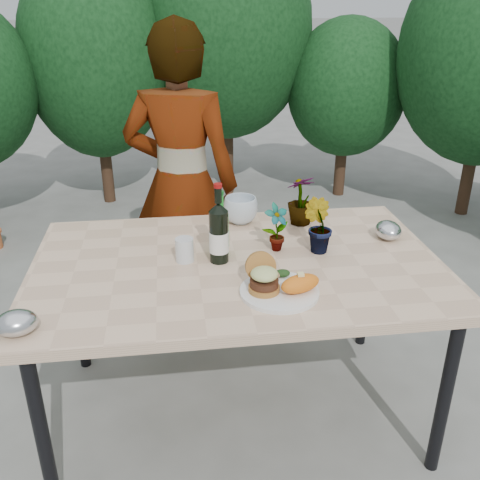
{
  "coord_description": "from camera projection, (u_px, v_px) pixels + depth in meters",
  "views": [
    {
      "loc": [
        -0.24,
        -1.85,
        1.71
      ],
      "look_at": [
        0.0,
        -0.08,
        0.88
      ],
      "focal_mm": 40.0,
      "sensor_mm": 36.0,
      "label": 1
    }
  ],
  "objects": [
    {
      "name": "grilled_veg",
      "position": [
        279.0,
        274.0,
        1.95
      ],
      "size": [
        0.08,
        0.05,
        0.03
      ],
      "color": "olive",
      "rests_on": "dinner_plate"
    },
    {
      "name": "person",
      "position": [
        182.0,
        185.0,
        2.75
      ],
      "size": [
        0.68,
        0.54,
        1.62
      ],
      "primitive_type": "imported",
      "rotation": [
        0.0,
        0.0,
        2.86
      ],
      "color": "#975F4B",
      "rests_on": "ground"
    },
    {
      "name": "sweet_potato",
      "position": [
        300.0,
        284.0,
        1.85
      ],
      "size": [
        0.17,
        0.12,
        0.06
      ],
      "primitive_type": "ellipsoid",
      "rotation": [
        0.0,
        0.0,
        0.35
      ],
      "color": "orange",
      "rests_on": "dinner_plate"
    },
    {
      "name": "seedling_left",
      "position": [
        277.0,
        228.0,
        2.15
      ],
      "size": [
        0.12,
        0.1,
        0.2
      ],
      "primitive_type": "imported",
      "rotation": [
        0.0,
        0.0,
        0.37
      ],
      "color": "#1F541C",
      "rests_on": "patio_table"
    },
    {
      "name": "plastic_cup",
      "position": [
        185.0,
        250.0,
        2.09
      ],
      "size": [
        0.07,
        0.07,
        0.09
      ],
      "primitive_type": "cylinder",
      "color": "silver",
      "rests_on": "patio_table"
    },
    {
      "name": "seedling_right",
      "position": [
        301.0,
        200.0,
        2.4
      ],
      "size": [
        0.16,
        0.16,
        0.23
      ],
      "primitive_type": "imported",
      "rotation": [
        0.0,
        0.0,
        3.49
      ],
      "color": "#1E541D",
      "rests_on": "patio_table"
    },
    {
      "name": "ground",
      "position": [
        238.0,
        409.0,
        2.41
      ],
      "size": [
        80.0,
        80.0,
        0.0
      ],
      "primitive_type": "plane",
      "color": "slate",
      "rests_on": "ground"
    },
    {
      "name": "foil_packet_right",
      "position": [
        388.0,
        230.0,
        2.28
      ],
      "size": [
        0.11,
        0.14,
        0.08
      ],
      "primitive_type": "ellipsoid",
      "rotation": [
        0.0,
        0.0,
        1.53
      ],
      "color": "silver",
      "rests_on": "patio_table"
    },
    {
      "name": "shrub_hedge",
      "position": [
        256.0,
        82.0,
        3.44
      ],
      "size": [
        6.87,
        5.22,
        2.36
      ],
      "color": "#382316",
      "rests_on": "ground"
    },
    {
      "name": "seedling_mid",
      "position": [
        318.0,
        226.0,
        2.14
      ],
      "size": [
        0.15,
        0.15,
        0.22
      ],
      "primitive_type": "imported",
      "rotation": [
        0.0,
        0.0,
        2.3
      ],
      "color": "#29581E",
      "rests_on": "patio_table"
    },
    {
      "name": "foil_packet_left",
      "position": [
        16.0,
        323.0,
        1.64
      ],
      "size": [
        0.14,
        0.12,
        0.08
      ],
      "primitive_type": "ellipsoid",
      "rotation": [
        0.0,
        0.0,
        0.13
      ],
      "color": "#B4B6BB",
      "rests_on": "patio_table"
    },
    {
      "name": "blue_bowl",
      "position": [
        241.0,
        210.0,
        2.43
      ],
      "size": [
        0.18,
        0.18,
        0.12
      ],
      "primitive_type": "imported",
      "rotation": [
        0.0,
        0.0,
        -0.21
      ],
      "color": "silver",
      "rests_on": "patio_table"
    },
    {
      "name": "sparkling_water",
      "position": [
        221.0,
        232.0,
        2.12
      ],
      "size": [
        0.06,
        0.06,
        0.27
      ],
      "rotation": [
        0.0,
        0.0,
        0.14
      ],
      "color": "green",
      "rests_on": "patio_table"
    },
    {
      "name": "patio_table",
      "position": [
        237.0,
        274.0,
        2.12
      ],
      "size": [
        1.6,
        1.0,
        0.75
      ],
      "color": "beige",
      "rests_on": "ground"
    },
    {
      "name": "dinner_plate",
      "position": [
        279.0,
        292.0,
        1.87
      ],
      "size": [
        0.28,
        0.28,
        0.01
      ],
      "primitive_type": "cylinder",
      "color": "white",
      "rests_on": "patio_table"
    },
    {
      "name": "wine_bottle",
      "position": [
        219.0,
        234.0,
        2.05
      ],
      "size": [
        0.08,
        0.08,
        0.32
      ],
      "rotation": [
        0.0,
        0.0,
        -0.13
      ],
      "color": "black",
      "rests_on": "patio_table"
    },
    {
      "name": "burger_stack",
      "position": [
        263.0,
        277.0,
        1.86
      ],
      "size": [
        0.11,
        0.16,
        0.11
      ],
      "color": "#B7722D",
      "rests_on": "dinner_plate"
    }
  ]
}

